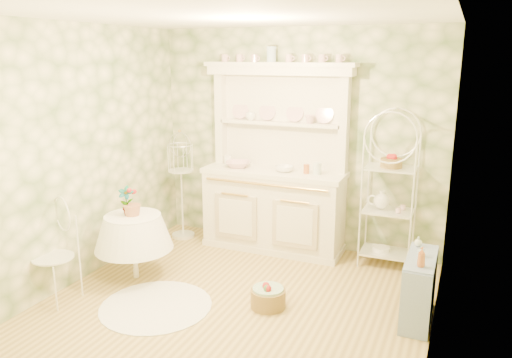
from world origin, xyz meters
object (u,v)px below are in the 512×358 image
at_px(bakers_rack, 389,192).
at_px(side_shelf, 419,290).
at_px(cafe_chair, 53,261).
at_px(floor_basket, 268,296).
at_px(kitchen_dresser, 274,159).
at_px(birdcage_stand, 182,188).
at_px(round_table, 134,243).

bearing_deg(bakers_rack, side_shelf, -68.18).
height_order(bakers_rack, cafe_chair, bakers_rack).
relative_size(bakers_rack, cafe_chair, 2.09).
height_order(bakers_rack, side_shelf, bakers_rack).
relative_size(bakers_rack, floor_basket, 5.13).
relative_size(kitchen_dresser, bakers_rack, 1.31).
distance_m(bakers_rack, side_shelf, 1.37).
xyz_separation_m(cafe_chair, floor_basket, (1.99, 0.70, -0.31)).
bearing_deg(birdcage_stand, round_table, -81.79).
height_order(kitchen_dresser, round_table, kitchen_dresser).
distance_m(side_shelf, floor_basket, 1.40).
bearing_deg(floor_basket, birdcage_stand, 142.79).
bearing_deg(bakers_rack, kitchen_dresser, -179.34).
bearing_deg(side_shelf, birdcage_stand, 169.18).
xyz_separation_m(cafe_chair, birdcage_stand, (0.22, 2.04, 0.26)).
height_order(side_shelf, round_table, round_table).
height_order(round_table, birdcage_stand, birdcage_stand).
xyz_separation_m(kitchen_dresser, round_table, (-1.07, -1.40, -0.75)).
xyz_separation_m(round_table, birdcage_stand, (-0.19, 1.30, 0.28)).
relative_size(kitchen_dresser, birdcage_stand, 1.69).
bearing_deg(kitchen_dresser, birdcage_stand, -175.21).
distance_m(birdcage_stand, floor_basket, 2.29).
distance_m(cafe_chair, floor_basket, 2.13).
xyz_separation_m(bakers_rack, floor_basket, (-0.87, -1.48, -0.77)).
bearing_deg(kitchen_dresser, cafe_chair, -124.65).
bearing_deg(kitchen_dresser, floor_basket, -70.60).
distance_m(kitchen_dresser, round_table, 1.91).
xyz_separation_m(birdcage_stand, floor_basket, (1.77, -1.34, -0.57)).
xyz_separation_m(side_shelf, round_table, (-2.93, -0.28, 0.10)).
relative_size(side_shelf, birdcage_stand, 0.51).
bearing_deg(kitchen_dresser, round_table, -127.34).
xyz_separation_m(kitchen_dresser, birdcage_stand, (-1.26, -0.11, -0.47)).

